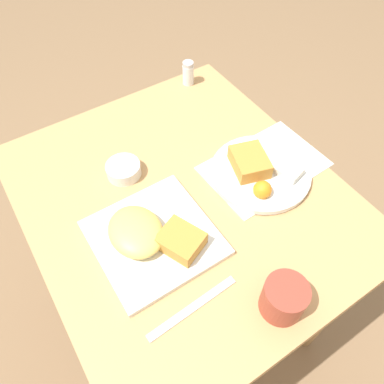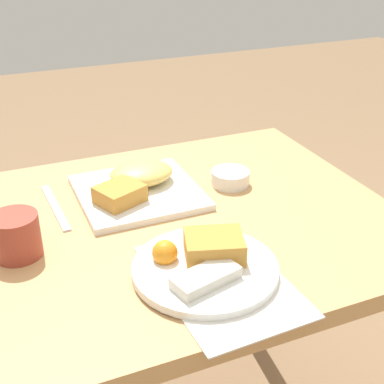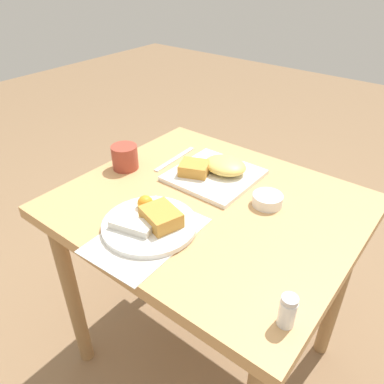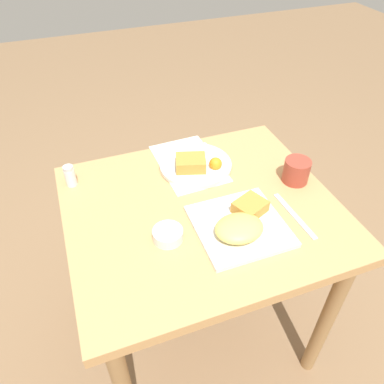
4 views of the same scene
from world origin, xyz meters
The scene contains 9 objects.
ground_plane centered at (0.00, 0.00, 0.00)m, with size 8.00×8.00×0.00m, color #846647.
dining_table centered at (0.00, 0.00, 0.61)m, with size 0.82×0.71×0.72m.
menu_card centered at (0.04, 0.22, 0.72)m, with size 0.21×0.31×0.00m.
plate_square_near centered at (0.07, -0.13, 0.74)m, with size 0.25×0.25×0.06m.
plate_oval_far centered at (0.05, 0.19, 0.74)m, with size 0.25×0.25×0.05m.
sauce_ramekin centered at (-0.14, -0.09, 0.74)m, with size 0.09×0.09×0.03m.
salt_shaker centered at (-0.36, 0.25, 0.75)m, with size 0.03×0.03×0.07m.
butter_knife centered at (0.24, -0.13, 0.72)m, with size 0.03×0.21×0.00m.
coffee_mug centered at (0.33, 0.01, 0.76)m, with size 0.08×0.08×0.08m.
Camera 3 is at (-0.51, 0.73, 1.33)m, focal length 35.00 mm.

